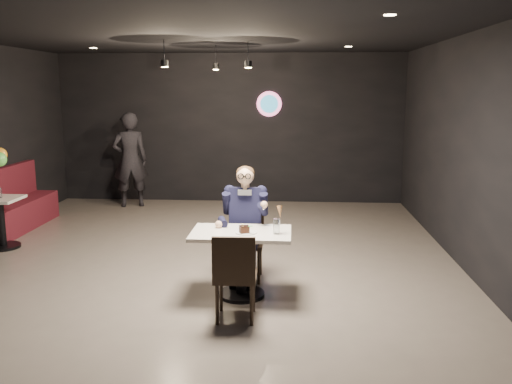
# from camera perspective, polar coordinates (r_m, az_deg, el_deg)

# --- Properties ---
(floor) EXTENTS (9.00, 9.00, 0.00)m
(floor) POSITION_cam_1_polar(r_m,az_deg,el_deg) (7.01, -6.96, -8.41)
(floor) COLOR #6D625A
(floor) RESTS_ON ground
(wall_sign) EXTENTS (0.50, 0.06, 0.50)m
(wall_sign) POSITION_cam_1_polar(r_m,az_deg,el_deg) (10.98, 1.39, 9.26)
(wall_sign) COLOR pink
(wall_sign) RESTS_ON floor
(pendant_lights) EXTENTS (1.40, 1.20, 0.36)m
(pendant_lights) POSITION_cam_1_polar(r_m,az_deg,el_deg) (8.61, -4.84, 14.65)
(pendant_lights) COLOR black
(pendant_lights) RESTS_ON floor
(main_table) EXTENTS (1.10, 0.70, 0.75)m
(main_table) POSITION_cam_1_polar(r_m,az_deg,el_deg) (6.10, -1.55, -7.57)
(main_table) COLOR white
(main_table) RESTS_ON floor
(chair_far) EXTENTS (0.42, 0.46, 0.92)m
(chair_far) POSITION_cam_1_polar(r_m,az_deg,el_deg) (6.60, -1.10, -5.37)
(chair_far) COLOR black
(chair_far) RESTS_ON floor
(chair_near) EXTENTS (0.43, 0.47, 0.92)m
(chair_near) POSITION_cam_1_polar(r_m,az_deg,el_deg) (5.51, -2.16, -8.71)
(chair_near) COLOR black
(chair_near) RESTS_ON floor
(seated_man) EXTENTS (0.60, 0.80, 1.44)m
(seated_man) POSITION_cam_1_polar(r_m,az_deg,el_deg) (6.53, -1.11, -3.18)
(seated_man) COLOR black
(seated_man) RESTS_ON floor
(dessert_plate) EXTENTS (0.24, 0.24, 0.01)m
(dessert_plate) POSITION_cam_1_polar(r_m,az_deg,el_deg) (5.93, -1.04, -4.27)
(dessert_plate) COLOR white
(dessert_plate) RESTS_ON main_table
(cake_slice) EXTENTS (0.12, 0.11, 0.07)m
(cake_slice) POSITION_cam_1_polar(r_m,az_deg,el_deg) (5.89, -1.24, -3.98)
(cake_slice) COLOR black
(cake_slice) RESTS_ON dessert_plate
(mint_leaf) EXTENTS (0.06, 0.04, 0.01)m
(mint_leaf) POSITION_cam_1_polar(r_m,az_deg,el_deg) (5.85, -0.60, -3.61)
(mint_leaf) COLOR #297D29
(mint_leaf) RESTS_ON cake_slice
(sundae_glass) EXTENTS (0.07, 0.07, 0.17)m
(sundae_glass) POSITION_cam_1_polar(r_m,az_deg,el_deg) (5.88, 2.18, -3.63)
(sundae_glass) COLOR silver
(sundae_glass) RESTS_ON main_table
(wafer_cone) EXTENTS (0.08, 0.08, 0.13)m
(wafer_cone) POSITION_cam_1_polar(r_m,az_deg,el_deg) (5.86, 2.53, -2.07)
(wafer_cone) COLOR tan
(wafer_cone) RESTS_ON sundae_glass
(booth_bench) EXTENTS (0.52, 2.07, 1.04)m
(booth_bench) POSITION_cam_1_polar(r_m,az_deg,el_deg) (9.71, -24.04, -0.71)
(booth_bench) COLOR #4C101C
(booth_bench) RESTS_ON floor
(side_table) EXTENTS (0.57, 0.57, 0.71)m
(side_table) POSITION_cam_1_polar(r_m,az_deg,el_deg) (8.74, -25.24, -3.10)
(side_table) COLOR white
(side_table) RESTS_ON floor
(passerby) EXTENTS (0.78, 0.63, 1.86)m
(passerby) POSITION_cam_1_polar(r_m,az_deg,el_deg) (10.91, -13.12, 3.32)
(passerby) COLOR black
(passerby) RESTS_ON floor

